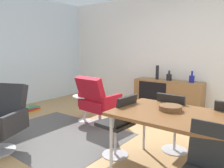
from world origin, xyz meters
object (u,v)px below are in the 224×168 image
(sideboard, at_px, (168,92))
(vase_sculptural_dark, at_px, (192,79))
(vase_ceramic_small, at_px, (157,72))
(magazine_stack, at_px, (30,109))
(dining_chair_near_window, at_px, (119,123))
(fruit_bowl, at_px, (84,93))
(vase_cobalt, at_px, (169,77))
(dining_table, at_px, (187,120))
(wooden_bowl_on_table, at_px, (170,108))
(lounge_chair_red, at_px, (97,100))
(dining_chair_back_left, at_px, (174,120))
(side_table_round, at_px, (84,105))

(sideboard, bearing_deg, vase_sculptural_dark, 0.20)
(vase_ceramic_small, distance_m, magazine_stack, 3.16)
(dining_chair_near_window, relative_size, fruit_bowl, 4.28)
(vase_cobalt, xyz_separation_m, dining_table, (1.25, -2.54, -0.10))
(dining_table, xyz_separation_m, wooden_bowl_on_table, (-0.22, 0.08, 0.07))
(vase_sculptural_dark, relative_size, lounge_chair_red, 0.27)
(sideboard, distance_m, dining_chair_near_window, 2.57)
(dining_chair_back_left, xyz_separation_m, fruit_bowl, (-1.96, 0.22, 0.09))
(vase_sculptural_dark, distance_m, side_table_round, 2.42)
(sideboard, height_order, vase_sculptural_dark, vase_sculptural_dark)
(wooden_bowl_on_table, height_order, lounge_chair_red, lounge_chair_red)
(fruit_bowl, bearing_deg, dining_chair_near_window, -28.94)
(dining_chair_near_window, bearing_deg, vase_cobalt, 98.07)
(vase_ceramic_small, height_order, fruit_bowl, vase_ceramic_small)
(dining_chair_near_window, xyz_separation_m, fruit_bowl, (-1.42, 0.79, 0.09))
(vase_cobalt, relative_size, fruit_bowl, 1.17)
(vase_ceramic_small, bearing_deg, dining_chair_near_window, -75.42)
(vase_sculptural_dark, distance_m, dining_chair_back_left, 2.05)
(vase_cobalt, relative_size, wooden_bowl_on_table, 0.90)
(dining_table, distance_m, magazine_stack, 3.90)
(vase_cobalt, height_order, fruit_bowl, vase_cobalt)
(wooden_bowl_on_table, height_order, dining_chair_near_window, dining_chair_near_window)
(dining_table, distance_m, dining_chair_back_left, 0.70)
(vase_cobalt, relative_size, side_table_round, 0.45)
(vase_ceramic_small, height_order, dining_chair_back_left, vase_ceramic_small)
(dining_chair_near_window, bearing_deg, side_table_round, 151.01)
(lounge_chair_red, bearing_deg, vase_cobalt, 67.60)
(dining_chair_back_left, bearing_deg, dining_table, -57.77)
(side_table_round, bearing_deg, vase_ceramic_small, 66.57)
(vase_ceramic_small, height_order, side_table_round, vase_ceramic_small)
(fruit_bowl, bearing_deg, wooden_bowl_on_table, -18.58)
(vase_cobalt, xyz_separation_m, wooden_bowl_on_table, (1.03, -2.46, -0.03))
(magazine_stack, bearing_deg, dining_table, -7.58)
(vase_cobalt, xyz_separation_m, side_table_round, (-1.06, -1.76, -0.48))
(vase_ceramic_small, xyz_separation_m, dining_table, (1.55, -2.54, -0.19))
(lounge_chair_red, height_order, magazine_stack, lounge_chair_red)
(sideboard, height_order, fruit_bowl, sideboard)
(sideboard, height_order, vase_ceramic_small, vase_ceramic_small)
(dining_chair_back_left, bearing_deg, lounge_chair_red, 171.43)
(dining_table, xyz_separation_m, magazine_stack, (-3.81, 0.51, -0.65))
(vase_sculptural_dark, bearing_deg, dining_chair_near_window, -93.64)
(lounge_chair_red, relative_size, side_table_round, 1.82)
(sideboard, height_order, lounge_chair_red, lounge_chair_red)
(dining_table, relative_size, fruit_bowl, 8.00)
(dining_table, height_order, side_table_round, dining_table)
(wooden_bowl_on_table, distance_m, fruit_bowl, 2.21)
(vase_ceramic_small, distance_m, dining_chair_near_window, 2.67)
(dining_chair_back_left, relative_size, lounge_chair_red, 0.90)
(wooden_bowl_on_table, relative_size, lounge_chair_red, 0.27)
(side_table_round, bearing_deg, dining_chair_back_left, -6.58)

